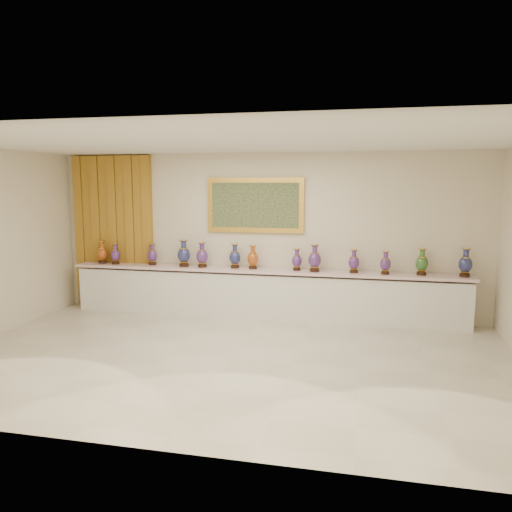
{
  "coord_description": "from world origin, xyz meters",
  "views": [
    {
      "loc": [
        1.81,
        -6.49,
        2.44
      ],
      "look_at": [
        -0.0,
        1.7,
        1.22
      ],
      "focal_mm": 35.0,
      "sensor_mm": 36.0,
      "label": 1
    }
  ],
  "objects": [
    {
      "name": "ground",
      "position": [
        0.0,
        0.0,
        0.0
      ],
      "size": [
        8.0,
        8.0,
        0.0
      ],
      "primitive_type": "plane",
      "color": "beige",
      "rests_on": "ground"
    },
    {
      "name": "room",
      "position": [
        -2.57,
        2.44,
        1.59
      ],
      "size": [
        8.0,
        8.0,
        8.0
      ],
      "color": "beige",
      "rests_on": "ground"
    },
    {
      "name": "counter",
      "position": [
        0.0,
        2.27,
        0.44
      ],
      "size": [
        7.28,
        0.48,
        0.9
      ],
      "color": "white",
      "rests_on": "ground"
    },
    {
      "name": "vase_0",
      "position": [
        -3.2,
        2.25,
        1.1
      ],
      "size": [
        0.22,
        0.22,
        0.44
      ],
      "rotation": [
        0.0,
        0.0,
        -0.08
      ],
      "color": "#321B0E",
      "rests_on": "counter"
    },
    {
      "name": "vase_1",
      "position": [
        -2.9,
        2.22,
        1.08
      ],
      "size": [
        0.19,
        0.19,
        0.4
      ],
      "rotation": [
        0.0,
        0.0,
        -0.01
      ],
      "color": "#321B0E",
      "rests_on": "counter"
    },
    {
      "name": "vase_2",
      "position": [
        -2.16,
        2.29,
        1.08
      ],
      "size": [
        0.24,
        0.24,
        0.41
      ],
      "rotation": [
        0.0,
        0.0,
        0.35
      ],
      "color": "#321B0E",
      "rests_on": "counter"
    },
    {
      "name": "vase_3",
      "position": [
        -1.5,
        2.23,
        1.13
      ],
      "size": [
        0.26,
        0.26,
        0.51
      ],
      "rotation": [
        0.0,
        0.0,
        -0.13
      ],
      "color": "#321B0E",
      "rests_on": "counter"
    },
    {
      "name": "vase_4",
      "position": [
        -1.15,
        2.24,
        1.11
      ],
      "size": [
        0.27,
        0.27,
        0.47
      ],
      "rotation": [
        0.0,
        0.0,
        0.31
      ],
      "color": "#321B0E",
      "rests_on": "counter"
    },
    {
      "name": "vase_5",
      "position": [
        -0.53,
        2.28,
        1.1
      ],
      "size": [
        0.27,
        0.27,
        0.45
      ],
      "rotation": [
        0.0,
        0.0,
        0.37
      ],
      "color": "#321B0E",
      "rests_on": "counter"
    },
    {
      "name": "vase_6",
      "position": [
        -0.19,
        2.27,
        1.09
      ],
      "size": [
        0.25,
        0.25,
        0.43
      ],
      "rotation": [
        0.0,
        0.0,
        -0.32
      ],
      "color": "#321B0E",
      "rests_on": "counter"
    },
    {
      "name": "vase_7",
      "position": [
        0.62,
        2.27,
        1.08
      ],
      "size": [
        0.2,
        0.2,
        0.39
      ],
      "rotation": [
        0.0,
        0.0,
        -0.11
      ],
      "color": "#321B0E",
      "rests_on": "counter"
    },
    {
      "name": "vase_8",
      "position": [
        0.95,
        2.21,
        1.12
      ],
      "size": [
        0.27,
        0.27,
        0.49
      ],
      "rotation": [
        0.0,
        0.0,
        0.21
      ],
      "color": "#321B0E",
      "rests_on": "counter"
    },
    {
      "name": "vase_9",
      "position": [
        1.63,
        2.26,
        1.08
      ],
      "size": [
        0.24,
        0.24,
        0.41
      ],
      "rotation": [
        0.0,
        0.0,
        0.32
      ],
      "color": "#321B0E",
      "rests_on": "counter"
    },
    {
      "name": "vase_10",
      "position": [
        2.16,
        2.22,
        1.08
      ],
      "size": [
        0.23,
        0.23,
        0.4
      ],
      "rotation": [
        0.0,
        0.0,
        0.26
      ],
      "color": "#321B0E",
      "rests_on": "counter"
    },
    {
      "name": "vase_11",
      "position": [
        2.76,
        2.28,
        1.11
      ],
      "size": [
        0.27,
        0.27,
        0.46
      ],
      "rotation": [
        0.0,
        0.0,
        0.35
      ],
      "color": "#321B0E",
      "rests_on": "counter"
    },
    {
      "name": "vase_12",
      "position": [
        3.45,
        2.26,
        1.12
      ],
      "size": [
        0.27,
        0.27,
        0.48
      ],
      "rotation": [
        0.0,
        0.0,
        0.22
      ],
      "color": "#321B0E",
      "rests_on": "counter"
    },
    {
      "name": "label_card",
      "position": [
        -0.62,
        2.13,
        0.9
      ],
      "size": [
        0.1,
        0.06,
        0.0
      ],
      "primitive_type": "cube",
      "color": "white",
      "rests_on": "counter"
    }
  ]
}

